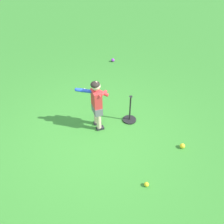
{
  "coord_description": "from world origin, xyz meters",
  "views": [
    {
      "loc": [
        3.08,
        1.17,
        3.42
      ],
      "look_at": [
        -0.37,
        0.24,
        0.45
      ],
      "focal_mm": 39.08,
      "sensor_mm": 36.0,
      "label": 1
    }
  ],
  "objects_px": {
    "child_batter": "(96,101)",
    "batting_tee": "(130,116)",
    "play_ball_far_right": "(182,146)",
    "play_ball_behind_batter": "(84,90)",
    "play_ball_midfield": "(147,184)",
    "play_ball_near_batter": "(113,60)"
  },
  "relations": [
    {
      "from": "child_batter",
      "to": "batting_tee",
      "type": "bearing_deg",
      "value": 120.76
    },
    {
      "from": "child_batter",
      "to": "play_ball_far_right",
      "type": "distance_m",
      "value": 1.81
    },
    {
      "from": "play_ball_behind_batter",
      "to": "play_ball_far_right",
      "type": "height_order",
      "value": "play_ball_far_right"
    },
    {
      "from": "batting_tee",
      "to": "play_ball_midfield",
      "type": "bearing_deg",
      "value": 21.75
    },
    {
      "from": "play_ball_behind_batter",
      "to": "play_ball_midfield",
      "type": "xyz_separation_m",
      "value": [
        2.23,
        1.87,
        -0.01
      ]
    },
    {
      "from": "child_batter",
      "to": "batting_tee",
      "type": "distance_m",
      "value": 0.88
    },
    {
      "from": "play_ball_far_right",
      "to": "batting_tee",
      "type": "distance_m",
      "value": 1.22
    },
    {
      "from": "play_ball_behind_batter",
      "to": "play_ball_near_batter",
      "type": "xyz_separation_m",
      "value": [
        -1.66,
        0.28,
        0.0
      ]
    },
    {
      "from": "child_batter",
      "to": "play_ball_far_right",
      "type": "relative_size",
      "value": 11.25
    },
    {
      "from": "child_batter",
      "to": "batting_tee",
      "type": "relative_size",
      "value": 1.74
    },
    {
      "from": "play_ball_near_batter",
      "to": "play_ball_far_right",
      "type": "bearing_deg",
      "value": 35.99
    },
    {
      "from": "child_batter",
      "to": "play_ball_near_batter",
      "type": "bearing_deg",
      "value": -171.53
    },
    {
      "from": "batting_tee",
      "to": "play_ball_far_right",
      "type": "bearing_deg",
      "value": 65.72
    },
    {
      "from": "play_ball_behind_batter",
      "to": "play_ball_midfield",
      "type": "height_order",
      "value": "play_ball_behind_batter"
    },
    {
      "from": "play_ball_far_right",
      "to": "play_ball_midfield",
      "type": "bearing_deg",
      "value": -27.67
    },
    {
      "from": "play_ball_behind_batter",
      "to": "batting_tee",
      "type": "relative_size",
      "value": 0.14
    },
    {
      "from": "child_batter",
      "to": "play_ball_near_batter",
      "type": "height_order",
      "value": "child_batter"
    },
    {
      "from": "child_batter",
      "to": "play_ball_behind_batter",
      "type": "bearing_deg",
      "value": -147.77
    },
    {
      "from": "play_ball_far_right",
      "to": "play_ball_near_batter",
      "type": "bearing_deg",
      "value": -144.01
    },
    {
      "from": "play_ball_far_right",
      "to": "play_ball_near_batter",
      "type": "relative_size",
      "value": 0.98
    },
    {
      "from": "play_ball_behind_batter",
      "to": "play_ball_near_batter",
      "type": "distance_m",
      "value": 1.68
    },
    {
      "from": "play_ball_behind_batter",
      "to": "play_ball_far_right",
      "type": "bearing_deg",
      "value": 62.49
    }
  ]
}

